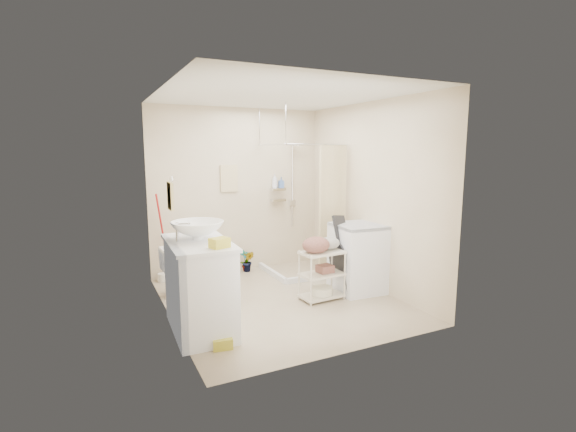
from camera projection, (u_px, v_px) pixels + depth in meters
name	position (u px, v px, depth m)	size (l,w,h in m)	color
floor	(280.00, 300.00, 5.45)	(3.20, 3.20, 0.00)	tan
ceiling	(279.00, 95.00, 5.05)	(2.80, 3.20, 0.04)	silver
wall_back	(238.00, 191.00, 6.68)	(2.80, 0.04, 2.60)	beige
wall_front	(352.00, 220.00, 3.83)	(2.80, 0.04, 2.60)	beige
wall_left	(166.00, 208.00, 4.65)	(0.04, 3.20, 2.60)	beige
wall_right	(370.00, 196.00, 5.86)	(0.04, 3.20, 2.60)	beige
vanity	(200.00, 286.00, 4.47)	(0.63, 1.12, 0.99)	white
sink	(197.00, 230.00, 4.48)	(0.57, 0.57, 0.19)	white
counter_basket	(219.00, 243.00, 4.08)	(0.18, 0.14, 0.10)	gold
floor_basket	(222.00, 341.00, 4.11)	(0.28, 0.21, 0.15)	gold
toilet	(187.00, 270.00, 5.62)	(0.37, 0.66, 0.67)	silver
mop	(160.00, 238.00, 6.11)	(0.13, 0.13, 1.32)	#A21212
potted_plant_a	(245.00, 261.00, 6.71)	(0.19, 0.13, 0.35)	brown
potted_plant_b	(248.00, 261.00, 6.71)	(0.19, 0.15, 0.34)	brown
hanging_towel	(229.00, 178.00, 6.56)	(0.28, 0.03, 0.42)	beige
towel_ring	(170.00, 194.00, 4.45)	(0.04, 0.22, 0.34)	#E7D289
tp_holder	(171.00, 257.00, 4.80)	(0.08, 0.12, 0.14)	silver
shower	(301.00, 207.00, 6.59)	(1.10, 1.10, 2.10)	silver
shampoo_bottle_a	(275.00, 181.00, 6.86)	(0.09, 0.09, 0.24)	silver
shampoo_bottle_b	(281.00, 183.00, 6.89)	(0.08, 0.08, 0.18)	#4262A3
washing_machine	(358.00, 258.00, 5.76)	(0.64, 0.66, 0.94)	silver
laundry_rack	(322.00, 271.00, 5.42)	(0.56, 0.33, 0.77)	beige
ironing_board	(346.00, 254.00, 5.65)	(0.31, 0.09, 1.10)	black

